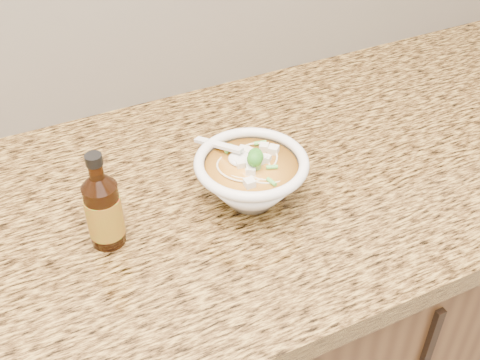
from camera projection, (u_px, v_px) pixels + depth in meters
name	position (u px, v px, depth m)	size (l,w,h in m)	color
counter_slab	(57.00, 245.00, 0.94)	(4.00, 0.68, 0.04)	#A6843D
soup_bowl	(251.00, 178.00, 0.97)	(0.18, 0.20, 0.10)	white
hot_sauce_bottle	(104.00, 211.00, 0.88)	(0.06, 0.06, 0.16)	black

